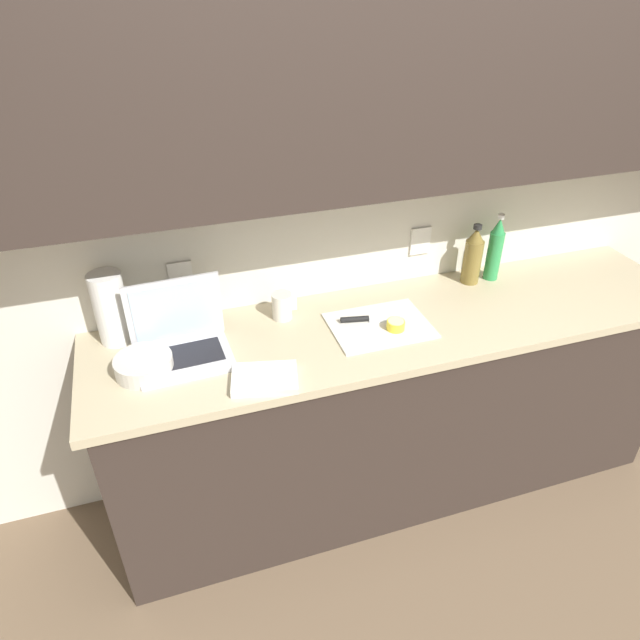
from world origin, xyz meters
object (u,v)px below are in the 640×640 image
cutting_board (379,325)px  paper_towel_roll (111,308)px  knife (364,319)px  lemon_half_cut (396,325)px  bowl_white (144,365)px  bottle_green_soda (495,250)px  bottle_oil_tall (473,256)px  laptop (181,338)px  measuring_cup (282,306)px

cutting_board → paper_towel_roll: 0.99m
knife → paper_towel_roll: 0.94m
knife → lemon_half_cut: (0.09, -0.09, 0.01)m
knife → paper_towel_roll: (-0.91, 0.18, 0.12)m
lemon_half_cut → bowl_white: size_ratio=0.35×
lemon_half_cut → bottle_green_soda: 0.63m
knife → bottle_oil_tall: size_ratio=1.09×
bottle_oil_tall → bowl_white: size_ratio=1.35×
laptop → cutting_board: laptop is taller
cutting_board → measuring_cup: (-0.34, 0.18, 0.05)m
laptop → bottle_oil_tall: size_ratio=1.28×
laptop → bottle_green_soda: (1.35, 0.14, 0.08)m
bottle_green_soda → paper_towel_roll: size_ratio=1.09×
lemon_half_cut → paper_towel_roll: bearing=165.2°
lemon_half_cut → bowl_white: bearing=177.9°
bottle_oil_tall → paper_towel_roll: 1.47m
cutting_board → paper_towel_roll: bearing=167.2°
paper_towel_roll → bowl_white: bearing=-70.2°
paper_towel_roll → lemon_half_cut: bearing=-14.8°
knife → bowl_white: bowl_white is taller
laptop → knife: laptop is taller
bottle_oil_tall → lemon_half_cut: bearing=-151.7°
cutting_board → bottle_green_soda: 0.66m
bottle_green_soda → bowl_white: (-1.49, -0.22, -0.11)m
laptop → measuring_cup: (0.40, 0.11, -0.01)m
knife → measuring_cup: (-0.29, 0.13, 0.04)m
laptop → lemon_half_cut: size_ratio=4.91×
lemon_half_cut → paper_towel_roll: size_ratio=0.25×
cutting_board → bottle_green_soda: (0.61, 0.20, 0.13)m
bottle_oil_tall → laptop: bearing=-173.6°
bottle_green_soda → bowl_white: bearing=-171.8°
cutting_board → knife: size_ratio=1.31×
knife → bottle_green_soda: 0.69m
bottle_oil_tall → bowl_white: (-1.38, -0.22, -0.09)m
measuring_cup → bowl_white: measuring_cup is taller
laptop → measuring_cup: laptop is taller
cutting_board → paper_towel_roll: (-0.96, 0.22, 0.13)m
knife → bottle_green_soda: bearing=25.0°
bottle_green_soda → knife: bearing=-166.2°
bottle_oil_tall → bowl_white: bearing=-171.1°
laptop → knife: size_ratio=1.18×
knife → bottle_green_soda: size_ratio=0.97×
paper_towel_roll → bottle_green_soda: bearing=-0.6°
measuring_cup → paper_towel_roll: 0.63m
knife → bottle_green_soda: bottle_green_soda is taller
bottle_green_soda → laptop: bearing=-174.1°
bottle_oil_tall → cutting_board: bearing=-158.3°
lemon_half_cut → bowl_white: bowl_white is taller
bottle_green_soda → measuring_cup: (-0.95, -0.03, -0.08)m
bottle_green_soda → cutting_board: bearing=-161.7°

